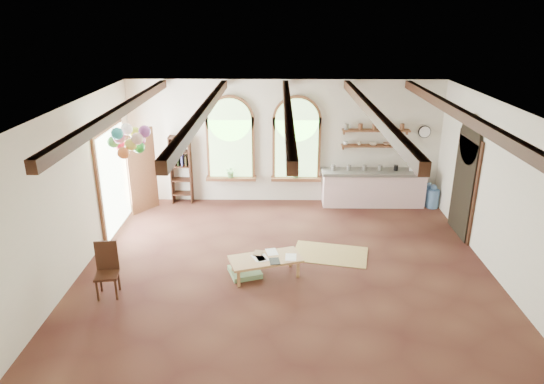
{
  "coord_description": "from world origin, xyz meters",
  "views": [
    {
      "loc": [
        -0.16,
        -8.65,
        4.79
      ],
      "look_at": [
        -0.29,
        0.6,
        1.32
      ],
      "focal_mm": 32.0,
      "sensor_mm": 36.0,
      "label": 1
    }
  ],
  "objects_px": {
    "side_chair": "(108,281)",
    "balloon_cluster": "(129,140)",
    "coffee_table": "(265,260)",
    "kitchen_counter": "(373,188)"
  },
  "relations": [
    {
      "from": "side_chair",
      "to": "balloon_cluster",
      "type": "distance_m",
      "value": 2.86
    },
    {
      "from": "side_chair",
      "to": "balloon_cluster",
      "type": "height_order",
      "value": "balloon_cluster"
    },
    {
      "from": "kitchen_counter",
      "to": "side_chair",
      "type": "distance_m",
      "value": 7.03
    },
    {
      "from": "kitchen_counter",
      "to": "coffee_table",
      "type": "height_order",
      "value": "kitchen_counter"
    },
    {
      "from": "side_chair",
      "to": "balloon_cluster",
      "type": "xyz_separation_m",
      "value": [
        0.01,
        1.99,
        2.06
      ]
    },
    {
      "from": "side_chair",
      "to": "kitchen_counter",
      "type": "bearing_deg",
      "value": 38.63
    },
    {
      "from": "kitchen_counter",
      "to": "balloon_cluster",
      "type": "distance_m",
      "value": 6.27
    },
    {
      "from": "coffee_table",
      "to": "balloon_cluster",
      "type": "distance_m",
      "value": 3.66
    },
    {
      "from": "side_chair",
      "to": "balloon_cluster",
      "type": "relative_size",
      "value": 0.86
    },
    {
      "from": "kitchen_counter",
      "to": "coffee_table",
      "type": "distance_m",
      "value": 4.57
    }
  ]
}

